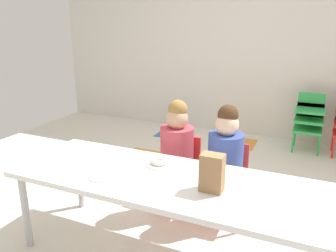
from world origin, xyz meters
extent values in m
cube|color=silver|center=(0.00, 0.00, -0.01)|extent=(5.76, 4.53, 0.02)
cube|color=#336BB2|center=(-0.90, 1.80, 0.00)|extent=(0.43, 0.43, 0.00)
cube|color=orange|center=(-0.90, 0.90, 0.00)|extent=(0.43, 0.43, 0.00)
cube|color=orange|center=(0.00, 1.80, 0.00)|extent=(0.43, 0.43, 0.00)
cube|color=beige|center=(0.00, 2.27, 1.28)|extent=(5.76, 0.10, 2.57)
cube|color=white|center=(0.05, -0.57, 0.55)|extent=(1.94, 0.69, 0.04)
cylinder|color=#B2B2B7|center=(-0.84, -0.86, 0.27)|extent=(0.05, 0.05, 0.53)
cylinder|color=#B2B2B7|center=(-0.84, -0.29, 0.27)|extent=(0.05, 0.05, 0.53)
cylinder|color=#B2B2B7|center=(0.94, -0.29, 0.27)|extent=(0.05, 0.05, 0.53)
cube|color=red|center=(-0.10, -0.01, 0.30)|extent=(0.32, 0.30, 0.03)
cube|color=red|center=(-0.10, 0.14, 0.45)|extent=(0.29, 0.02, 0.30)
cylinder|color=#BF3F4C|center=(-0.10, -0.01, 0.52)|extent=(0.34, 0.34, 0.38)
sphere|color=tan|center=(-0.10, -0.01, 0.78)|extent=(0.17, 0.17, 0.17)
sphere|color=olive|center=(-0.10, 0.01, 0.85)|extent=(0.15, 0.15, 0.15)
cylinder|color=red|center=(-0.24, -0.14, 0.15)|extent=(0.02, 0.02, 0.28)
cylinder|color=red|center=(0.04, -0.14, 0.15)|extent=(0.02, 0.02, 0.28)
cylinder|color=red|center=(-0.24, 0.12, 0.15)|extent=(0.02, 0.02, 0.28)
cylinder|color=red|center=(0.04, 0.12, 0.15)|extent=(0.02, 0.02, 0.28)
cube|color=red|center=(0.29, -0.01, 0.30)|extent=(0.32, 0.30, 0.03)
cube|color=red|center=(0.29, 0.14, 0.45)|extent=(0.29, 0.02, 0.30)
cylinder|color=#384C99|center=(0.29, -0.01, 0.52)|extent=(0.33, 0.33, 0.38)
sphere|color=beige|center=(0.29, -0.01, 0.78)|extent=(0.17, 0.17, 0.17)
sphere|color=#472D19|center=(0.29, 0.01, 0.85)|extent=(0.15, 0.15, 0.15)
cylinder|color=red|center=(0.15, -0.14, 0.15)|extent=(0.02, 0.02, 0.28)
cylinder|color=red|center=(0.43, -0.14, 0.15)|extent=(0.02, 0.02, 0.28)
cylinder|color=red|center=(0.15, 0.12, 0.15)|extent=(0.02, 0.02, 0.28)
cylinder|color=red|center=(0.43, 0.12, 0.15)|extent=(0.02, 0.02, 0.28)
cube|color=green|center=(0.80, 1.87, 0.26)|extent=(0.32, 0.30, 0.03)
cube|color=green|center=(0.80, 2.01, 0.35)|extent=(0.30, 0.02, 0.18)
cube|color=green|center=(0.80, 1.87, 0.38)|extent=(0.32, 0.30, 0.03)
cube|color=green|center=(0.80, 2.01, 0.47)|extent=(0.30, 0.02, 0.18)
cube|color=green|center=(0.80, 1.87, 0.50)|extent=(0.32, 0.30, 0.03)
cube|color=green|center=(0.80, 2.01, 0.59)|extent=(0.30, 0.02, 0.18)
cylinder|color=green|center=(0.66, 1.74, 0.13)|extent=(0.02, 0.02, 0.26)
cylinder|color=green|center=(0.94, 1.74, 0.13)|extent=(0.02, 0.02, 0.26)
cylinder|color=green|center=(0.66, 2.00, 0.13)|extent=(0.02, 0.02, 0.26)
cylinder|color=green|center=(0.94, 2.00, 0.13)|extent=(0.02, 0.02, 0.26)
cylinder|color=red|center=(1.09, 1.74, 0.13)|extent=(0.02, 0.02, 0.26)
cylinder|color=red|center=(1.09, 2.00, 0.13)|extent=(0.02, 0.02, 0.26)
cube|color=#9E754C|center=(0.37, -0.62, 0.68)|extent=(0.13, 0.09, 0.22)
cylinder|color=white|center=(-0.06, -0.41, 0.57)|extent=(0.18, 0.18, 0.01)
cylinder|color=white|center=(-0.30, -0.72, 0.57)|extent=(0.18, 0.18, 0.01)
torus|color=white|center=(-0.06, -0.41, 0.59)|extent=(0.11, 0.11, 0.03)
camera|label=1|loc=(0.86, -2.30, 1.49)|focal=36.27mm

